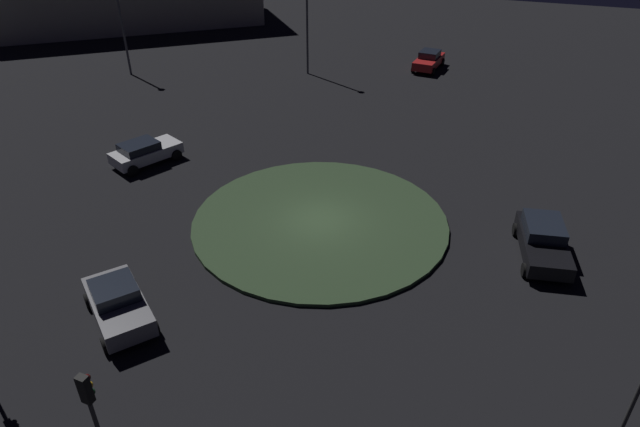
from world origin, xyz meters
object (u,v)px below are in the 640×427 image
streetlamp_southwest (119,10)px  traffic_light_east (92,408)px  car_black (543,240)px  car_red (429,60)px  car_grey (118,303)px  car_silver (145,152)px

streetlamp_southwest → traffic_light_east: bearing=34.9°
car_black → car_red: bearing=-169.0°
car_grey → traffic_light_east: traffic_light_east is taller
car_black → traffic_light_east: (15.50, -11.44, 2.18)m
car_black → streetlamp_southwest: streetlamp_southwest is taller
car_silver → traffic_light_east: 20.52m
car_grey → streetlamp_southwest: size_ratio=0.53×
car_grey → streetlamp_southwest: 31.32m
traffic_light_east → streetlamp_southwest: bearing=39.3°
car_black → car_silver: 22.25m
car_red → traffic_light_east: traffic_light_east is taller
traffic_light_east → streetlamp_southwest: streetlamp_southwest is taller
car_grey → streetlamp_southwest: bearing=-16.1°
car_red → streetlamp_southwest: streetlamp_southwest is taller
streetlamp_southwest → car_red: bearing=112.9°
car_black → car_silver: (-1.85, -22.18, -0.03)m
car_silver → traffic_light_east: bearing=-122.4°
car_black → traffic_light_east: traffic_light_east is taller
car_black → car_grey: (9.89, -15.32, 0.01)m
traffic_light_east → car_grey: bearing=39.1°
car_grey → car_silver: bearing=-20.7°
car_grey → car_black: bearing=-108.1°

